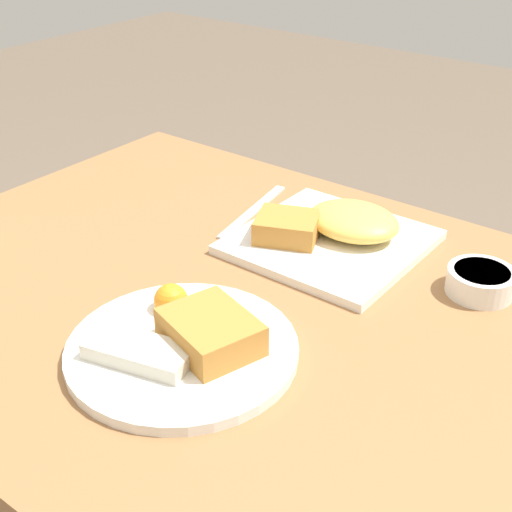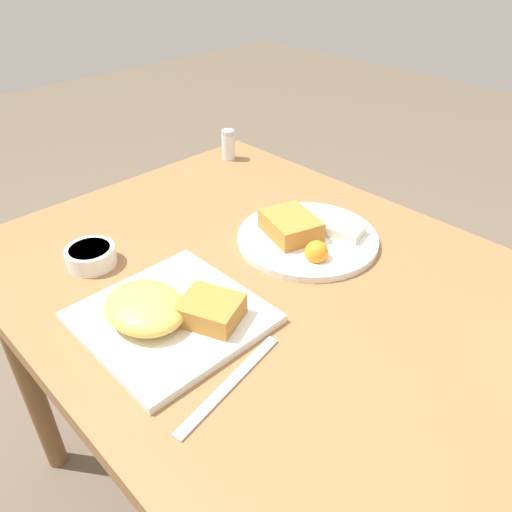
# 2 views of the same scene
# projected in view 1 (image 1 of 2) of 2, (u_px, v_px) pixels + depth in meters

# --- Properties ---
(dining_table) EXTENTS (1.06, 0.81, 0.70)m
(dining_table) POSITION_uv_depth(u_px,v_px,m) (233.00, 343.00, 1.01)
(dining_table) COLOR olive
(dining_table) RESTS_ON ground_plane
(plate_square_near) EXTENTS (0.26, 0.26, 0.06)m
(plate_square_near) POSITION_uv_depth(u_px,v_px,m) (333.00, 232.00, 1.08)
(plate_square_near) COLOR white
(plate_square_near) RESTS_ON dining_table
(plate_oval_far) EXTENTS (0.28, 0.28, 0.05)m
(plate_oval_far) POSITION_uv_depth(u_px,v_px,m) (185.00, 343.00, 0.85)
(plate_oval_far) COLOR white
(plate_oval_far) RESTS_ON dining_table
(sauce_ramekin) EXTENTS (0.09, 0.09, 0.04)m
(sauce_ramekin) POSITION_uv_depth(u_px,v_px,m) (480.00, 281.00, 0.97)
(sauce_ramekin) COLOR white
(sauce_ramekin) RESTS_ON dining_table
(butter_knife) EXTENTS (0.05, 0.22, 0.00)m
(butter_knife) POSITION_uv_depth(u_px,v_px,m) (253.00, 211.00, 1.19)
(butter_knife) COLOR silver
(butter_knife) RESTS_ON dining_table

